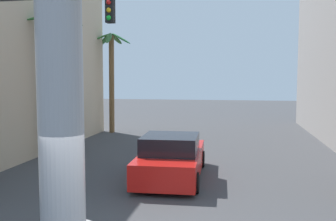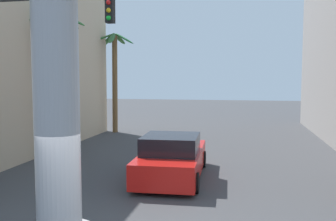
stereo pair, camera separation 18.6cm
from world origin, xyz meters
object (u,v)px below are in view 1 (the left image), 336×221
(car_lead, at_px, (172,158))
(palm_tree_far_left, at_px, (111,70))
(street_lamp, at_px, (332,46))
(palm_tree_mid_left, at_px, (54,73))
(traffic_light_mast, at_px, (30,55))
(neon_sign_pole, at_px, (58,5))

(car_lead, xyz_separation_m, palm_tree_far_left, (-5.72, 10.25, 3.31))
(street_lamp, height_order, palm_tree_mid_left, street_lamp)
(car_lead, bearing_deg, street_lamp, 6.42)
(street_lamp, bearing_deg, palm_tree_mid_left, 169.89)
(traffic_light_mast, height_order, palm_tree_far_left, palm_tree_far_left)
(traffic_light_mast, height_order, palm_tree_mid_left, palm_tree_mid_left)
(neon_sign_pole, xyz_separation_m, palm_tree_mid_left, (-4.84, 9.07, -1.05))
(neon_sign_pole, relative_size, palm_tree_mid_left, 1.65)
(street_lamp, bearing_deg, traffic_light_mast, -164.37)
(street_lamp, bearing_deg, neon_sign_pole, -130.86)
(palm_tree_far_left, relative_size, palm_tree_mid_left, 1.00)
(neon_sign_pole, height_order, street_lamp, neon_sign_pole)
(street_lamp, relative_size, palm_tree_far_left, 1.17)
(neon_sign_pole, distance_m, street_lamp, 9.40)
(palm_tree_mid_left, bearing_deg, neon_sign_pole, -61.94)
(street_lamp, relative_size, traffic_light_mast, 1.25)
(traffic_light_mast, xyz_separation_m, palm_tree_far_left, (-1.64, 12.28, -0.20))
(neon_sign_pole, xyz_separation_m, street_lamp, (6.15, 7.11, -0.20))
(car_lead, xyz_separation_m, palm_tree_mid_left, (-5.69, 2.55, 3.01))
(street_lamp, distance_m, palm_tree_far_left, 14.66)
(neon_sign_pole, xyz_separation_m, car_lead, (0.86, 6.52, -4.06))
(traffic_light_mast, bearing_deg, street_lamp, 15.63)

